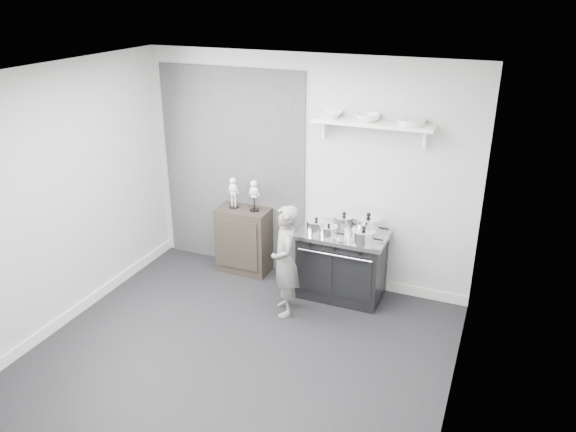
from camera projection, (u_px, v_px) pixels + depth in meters
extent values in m
plane|color=black|center=(239.00, 354.00, 5.55)|extent=(4.00, 4.00, 0.00)
cube|color=#ABABA8|center=(305.00, 171.00, 6.56)|extent=(4.00, 0.02, 2.70)
cube|color=#ABABA8|center=(101.00, 338.00, 3.49)|extent=(4.00, 0.02, 2.70)
cube|color=#ABABA8|center=(60.00, 199.00, 5.73)|extent=(0.02, 3.60, 2.70)
cube|color=#ABABA8|center=(465.00, 269.00, 4.33)|extent=(0.02, 3.60, 2.70)
cube|color=silver|center=(228.00, 76.00, 4.51)|extent=(4.00, 3.60, 0.02)
cube|color=black|center=(233.00, 170.00, 6.93)|extent=(1.90, 0.02, 2.50)
cube|color=silver|center=(381.00, 285.00, 6.69)|extent=(2.00, 0.03, 0.12)
cube|color=silver|center=(80.00, 308.00, 6.22)|extent=(0.03, 3.60, 0.12)
cube|color=white|center=(372.00, 123.00, 5.91)|extent=(1.30, 0.26, 0.04)
cube|color=white|center=(325.00, 128.00, 6.21)|extent=(0.03, 0.12, 0.20)
cube|color=white|center=(425.00, 138.00, 5.83)|extent=(0.03, 0.12, 0.20)
cube|color=black|center=(342.00, 266.00, 6.46)|extent=(0.94, 0.56, 0.75)
cube|color=silver|center=(343.00, 235.00, 6.31)|extent=(0.99, 0.60, 0.05)
cube|color=black|center=(315.00, 272.00, 6.29)|extent=(0.39, 0.02, 0.49)
cube|color=black|center=(354.00, 279.00, 6.14)|extent=(0.39, 0.02, 0.49)
cylinder|color=silver|center=(334.00, 255.00, 6.09)|extent=(0.84, 0.02, 0.02)
cylinder|color=black|center=(311.00, 244.00, 6.17)|extent=(0.04, 0.03, 0.04)
cylinder|color=black|center=(335.00, 249.00, 6.07)|extent=(0.04, 0.03, 0.04)
cylinder|color=black|center=(360.00, 253.00, 5.97)|extent=(0.04, 0.03, 0.04)
cube|color=black|center=(244.00, 240.00, 7.02)|extent=(0.64, 0.38, 0.84)
imported|color=slate|center=(285.00, 261.00, 6.02)|extent=(0.49, 0.55, 1.26)
cylinder|color=white|center=(316.00, 227.00, 6.28)|extent=(0.21, 0.21, 0.13)
cylinder|color=white|center=(316.00, 221.00, 6.26)|extent=(0.22, 0.22, 0.01)
sphere|color=black|center=(316.00, 219.00, 6.25)|extent=(0.04, 0.04, 0.04)
cylinder|color=black|center=(328.00, 229.00, 6.23)|extent=(0.10, 0.02, 0.02)
cylinder|color=white|center=(344.00, 223.00, 6.37)|extent=(0.25, 0.25, 0.15)
cylinder|color=white|center=(344.00, 216.00, 6.34)|extent=(0.25, 0.25, 0.01)
sphere|color=black|center=(344.00, 214.00, 6.33)|extent=(0.04, 0.04, 0.04)
cylinder|color=black|center=(358.00, 225.00, 6.32)|extent=(0.10, 0.02, 0.02)
cylinder|color=white|center=(368.00, 226.00, 6.23)|extent=(0.29, 0.29, 0.19)
cylinder|color=white|center=(368.00, 218.00, 6.19)|extent=(0.30, 0.30, 0.02)
sphere|color=black|center=(368.00, 215.00, 6.18)|extent=(0.05, 0.05, 0.05)
cylinder|color=black|center=(384.00, 229.00, 6.17)|extent=(0.10, 0.02, 0.02)
cylinder|color=white|center=(363.00, 237.00, 6.03)|extent=(0.26, 0.26, 0.14)
cylinder|color=white|center=(364.00, 231.00, 6.00)|extent=(0.26, 0.26, 0.01)
sphere|color=black|center=(364.00, 228.00, 5.99)|extent=(0.05, 0.05, 0.05)
cylinder|color=black|center=(379.00, 240.00, 5.97)|extent=(0.10, 0.02, 0.02)
cylinder|color=white|center=(329.00, 232.00, 6.18)|extent=(0.19, 0.19, 0.11)
cylinder|color=white|center=(329.00, 227.00, 6.16)|extent=(0.19, 0.19, 0.01)
sphere|color=black|center=(329.00, 225.00, 6.15)|extent=(0.03, 0.03, 0.03)
cylinder|color=black|center=(340.00, 234.00, 6.14)|extent=(0.10, 0.02, 0.02)
imported|color=white|center=(329.00, 115.00, 6.06)|extent=(0.28, 0.28, 0.07)
imported|color=white|center=(368.00, 117.00, 5.91)|extent=(0.26, 0.26, 0.08)
cylinder|color=silver|center=(412.00, 122.00, 5.75)|extent=(0.28, 0.28, 0.06)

